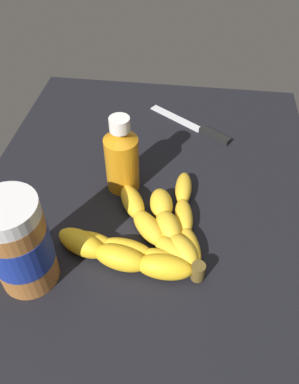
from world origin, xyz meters
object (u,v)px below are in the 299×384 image
honey_bottle (122,158)px  butter_knife (196,127)px  peanut_butter_jar (19,244)px  banana_bunch (149,237)px

honey_bottle → butter_knife: size_ratio=0.81×
peanut_butter_jar → honey_bottle: peanut_butter_jar is taller
banana_bunch → butter_knife: size_ratio=1.31×
peanut_butter_jar → butter_knife: (-39.30, 22.17, -6.99)cm
banana_bunch → butter_knife: banana_bunch is taller
banana_bunch → peanut_butter_jar: (7.93, -16.30, 5.76)cm
honey_bottle → butter_knife: (-19.00, 12.18, -6.04)cm
banana_bunch → honey_bottle: (-12.37, -6.31, 4.80)cm
banana_bunch → peanut_butter_jar: peanut_butter_jar is taller
banana_bunch → honey_bottle: 14.70cm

